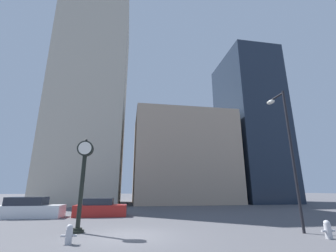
{
  "coord_description": "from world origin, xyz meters",
  "views": [
    {
      "loc": [
        -0.12,
        -11.36,
        2.07
      ],
      "look_at": [
        3.7,
        10.8,
        8.39
      ],
      "focal_mm": 24.0,
      "sensor_mm": 36.0,
      "label": 1
    }
  ],
  "objects_px": {
    "street_lamp_right": "(285,137)",
    "car_red": "(100,208)",
    "car_white": "(29,209)",
    "street_clock": "(83,173)",
    "fire_hydrant_far": "(328,229)",
    "fire_hydrant_near": "(69,234)"
  },
  "relations": [
    {
      "from": "street_clock",
      "to": "fire_hydrant_far",
      "type": "distance_m",
      "value": 11.76
    },
    {
      "from": "street_clock",
      "to": "car_red",
      "type": "bearing_deg",
      "value": 87.63
    },
    {
      "from": "car_white",
      "to": "fire_hydrant_far",
      "type": "bearing_deg",
      "value": -29.8
    },
    {
      "from": "car_white",
      "to": "fire_hydrant_far",
      "type": "distance_m",
      "value": 18.87
    },
    {
      "from": "car_white",
      "to": "fire_hydrant_far",
      "type": "xyz_separation_m",
      "value": [
        15.93,
        -10.1,
        -0.25
      ]
    },
    {
      "from": "fire_hydrant_far",
      "to": "street_lamp_right",
      "type": "relative_size",
      "value": 0.1
    },
    {
      "from": "street_clock",
      "to": "street_lamp_right",
      "type": "relative_size",
      "value": 0.63
    },
    {
      "from": "fire_hydrant_near",
      "to": "street_lamp_right",
      "type": "distance_m",
      "value": 11.64
    },
    {
      "from": "car_red",
      "to": "street_lamp_right",
      "type": "height_order",
      "value": "street_lamp_right"
    },
    {
      "from": "street_clock",
      "to": "car_red",
      "type": "height_order",
      "value": "street_clock"
    },
    {
      "from": "street_clock",
      "to": "car_red",
      "type": "distance_m",
      "value": 7.3
    },
    {
      "from": "street_lamp_right",
      "to": "car_white",
      "type": "bearing_deg",
      "value": 151.75
    },
    {
      "from": "street_clock",
      "to": "fire_hydrant_far",
      "type": "relative_size",
      "value": 6.26
    },
    {
      "from": "car_red",
      "to": "fire_hydrant_near",
      "type": "relative_size",
      "value": 5.57
    },
    {
      "from": "car_red",
      "to": "street_lamp_right",
      "type": "xyz_separation_m",
      "value": [
        10.58,
        -8.58,
        4.27
      ]
    },
    {
      "from": "street_lamp_right",
      "to": "car_red",
      "type": "bearing_deg",
      "value": 140.96
    },
    {
      "from": "street_clock",
      "to": "fire_hydrant_near",
      "type": "relative_size",
      "value": 6.49
    },
    {
      "from": "car_red",
      "to": "fire_hydrant_far",
      "type": "relative_size",
      "value": 5.37
    },
    {
      "from": "car_red",
      "to": "fire_hydrant_near",
      "type": "xyz_separation_m",
      "value": [
        -0.12,
        -9.36,
        -0.21
      ]
    },
    {
      "from": "fire_hydrant_far",
      "to": "car_red",
      "type": "bearing_deg",
      "value": 136.45
    },
    {
      "from": "street_clock",
      "to": "fire_hydrant_near",
      "type": "height_order",
      "value": "street_clock"
    },
    {
      "from": "fire_hydrant_near",
      "to": "street_lamp_right",
      "type": "bearing_deg",
      "value": 4.14
    }
  ]
}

